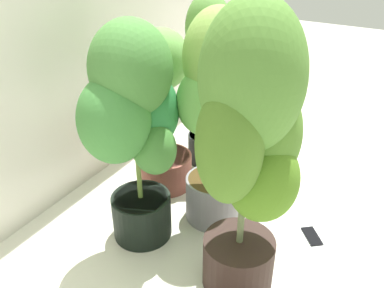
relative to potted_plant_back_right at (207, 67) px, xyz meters
name	(u,v)px	position (x,y,z in m)	size (l,w,h in m)	color
ground_plane	(248,221)	(-0.37, -0.41, -0.55)	(8.00, 8.00, 0.00)	silver
potted_plant_back_right	(207,67)	(0.00, 0.00, 0.00)	(0.34, 0.31, 0.90)	black
potted_plant_back_left	(134,119)	(-0.67, -0.05, 0.01)	(0.44, 0.42, 0.92)	black
potted_plant_center	(214,107)	(-0.42, -0.25, 0.00)	(0.41, 0.38, 0.93)	slate
potted_plant_front_left	(250,141)	(-0.70, -0.52, 0.06)	(0.46, 0.44, 1.04)	#31201B
potted_plant_back_center	(161,107)	(-0.32, 0.07, -0.11)	(0.32, 0.27, 0.79)	brown
cell_phone	(312,237)	(-0.33, -0.69, -0.54)	(0.16, 0.14, 0.01)	white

